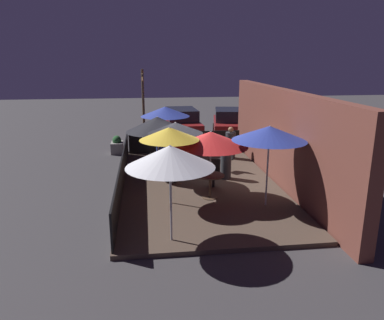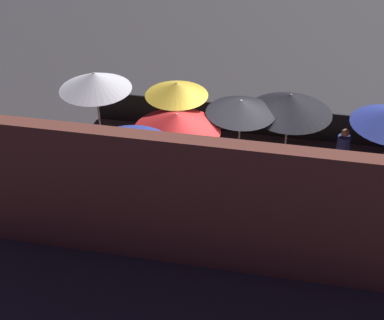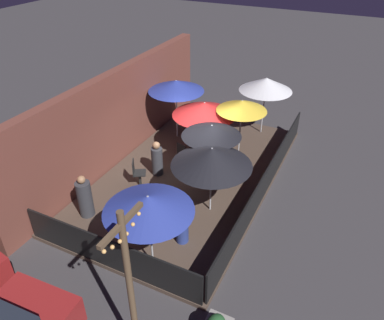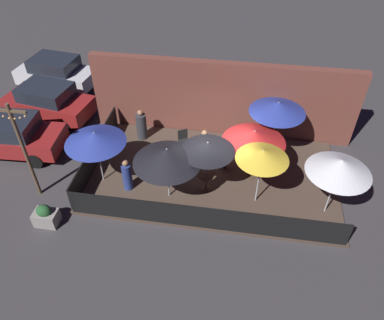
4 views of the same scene
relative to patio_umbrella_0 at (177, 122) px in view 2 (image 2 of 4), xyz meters
name	(u,v)px [view 2 (image 2 of 4)]	position (x,y,z in m)	size (l,w,h in m)	color
ground_plane	(228,186)	(-1.35, -0.14, -1.96)	(60.00, 60.00, 0.00)	#383538
patio_deck	(228,184)	(-1.35, -0.14, -1.90)	(9.17, 5.26, 0.12)	#47382D
building_wall	(213,207)	(-1.35, 2.72, -0.32)	(10.77, 0.36, 3.29)	brown
fence_front	(240,119)	(-1.35, -2.72, -1.37)	(8.97, 0.05, 0.95)	black
patio_umbrella_0	(177,122)	(0.00, 0.00, 0.00)	(2.24, 2.24, 2.08)	#B2B2B7
patio_umbrella_1	(241,107)	(-1.51, -0.92, 0.09)	(1.85, 1.85, 2.12)	#B2B2B7
patio_umbrella_2	(129,142)	(0.79, 1.52, 0.29)	(2.10, 2.10, 2.35)	#B2B2B7
patio_umbrella_4	(290,103)	(-2.76, -1.48, 0.01)	(2.28, 2.28, 2.13)	#B2B2B7
patio_umbrella_5	(95,81)	(2.63, -1.38, 0.21)	(2.04, 2.04, 2.30)	#B2B2B7
patio_umbrella_6	(176,89)	(0.27, -1.24, 0.25)	(1.72, 1.72, 2.28)	#B2B2B7
dining_table_0	(178,163)	(0.00, 0.00, -1.26)	(0.87, 0.87, 0.74)	#4C3828
dining_table_1	(238,150)	(-1.51, -0.92, -1.28)	(0.72, 0.72, 0.73)	#4C3828
patio_chair_0	(276,203)	(-2.68, 1.11, -1.33)	(0.55, 0.55, 0.94)	black
patio_chair_1	(214,176)	(-1.02, 0.30, -1.34)	(0.50, 0.50, 0.93)	black
patron_0	(242,192)	(-1.83, 0.89, -1.29)	(0.54, 0.54, 1.24)	#333338
patron_1	(342,152)	(-4.29, -1.33, -1.25)	(0.41, 0.41, 1.31)	navy
patron_2	(358,226)	(-4.55, 1.67, -1.24)	(0.57, 0.57, 1.36)	#333338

